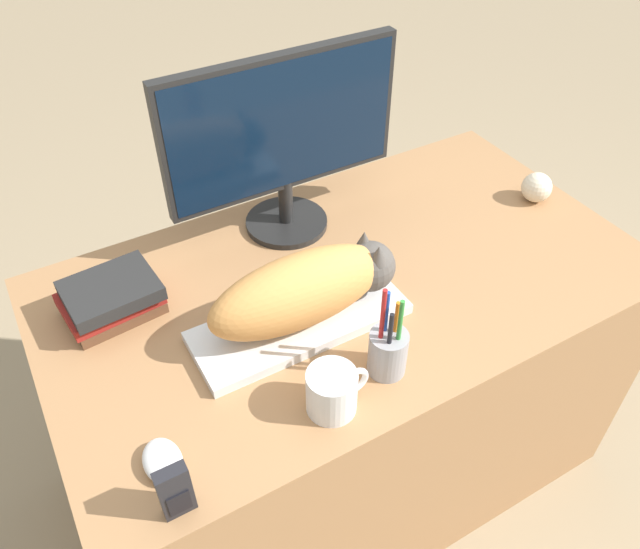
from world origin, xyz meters
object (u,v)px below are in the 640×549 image
object	(u,v)px
cat	(309,287)
monitor	(283,135)
computer_mouse	(163,461)
phone	(175,492)
pen_cup	(388,350)
coffee_mug	(333,391)
baseball	(537,187)
keyboard	(300,322)
book_stack	(112,298)

from	to	relation	value
cat	monitor	bearing A→B (deg)	70.39
computer_mouse	phone	bearing A→B (deg)	-92.08
pen_cup	phone	bearing A→B (deg)	-170.55
coffee_mug	baseball	distance (m)	0.86
cat	monitor	size ratio (longest dim) A/B	0.73
keyboard	baseball	world-z (taller)	baseball
phone	cat	bearing A→B (deg)	34.09
keyboard	coffee_mug	size ratio (longest dim) A/B	3.63
book_stack	keyboard	bearing A→B (deg)	-35.59
monitor	coffee_mug	bearing A→B (deg)	-108.95
pen_cup	baseball	world-z (taller)	pen_cup
computer_mouse	baseball	distance (m)	1.16
monitor	phone	size ratio (longest dim) A/B	5.01
cat	computer_mouse	world-z (taller)	cat
coffee_mug	phone	bearing A→B (deg)	-170.86
keyboard	book_stack	bearing A→B (deg)	144.41
coffee_mug	pen_cup	bearing A→B (deg)	10.16
phone	monitor	bearing A→B (deg)	49.40
cat	baseball	size ratio (longest dim) A/B	5.30
computer_mouse	book_stack	bearing A→B (deg)	85.26
monitor	baseball	distance (m)	0.70
computer_mouse	cat	bearing A→B (deg)	24.21
coffee_mug	cat	bearing A→B (deg)	72.09
monitor	pen_cup	distance (m)	0.55
phone	book_stack	bearing A→B (deg)	85.74
monitor	coffee_mug	distance (m)	0.61
monitor	coffee_mug	size ratio (longest dim) A/B	4.50
keyboard	coffee_mug	xyz separation A→B (m)	(-0.04, -0.21, 0.03)
cat	computer_mouse	distance (m)	0.43
computer_mouse	coffee_mug	world-z (taller)	coffee_mug
computer_mouse	book_stack	world-z (taller)	book_stack
monitor	book_stack	size ratio (longest dim) A/B	2.71
baseball	pen_cup	bearing A→B (deg)	-157.10
coffee_mug	keyboard	bearing A→B (deg)	77.97
cat	phone	distance (m)	0.47
monitor	phone	bearing A→B (deg)	-130.60
computer_mouse	book_stack	size ratio (longest dim) A/B	0.46
pen_cup	cat	bearing A→B (deg)	110.54
cat	coffee_mug	distance (m)	0.23
computer_mouse	coffee_mug	distance (m)	0.32
phone	book_stack	distance (m)	0.50
baseball	book_stack	distance (m)	1.10
monitor	pen_cup	size ratio (longest dim) A/B	2.61
coffee_mug	phone	xyz separation A→B (m)	(-0.32, -0.05, 0.01)
monitor	computer_mouse	world-z (taller)	monitor
cat	book_stack	size ratio (longest dim) A/B	1.98
pen_cup	book_stack	xyz separation A→B (m)	(-0.42, 0.42, -0.01)
keyboard	computer_mouse	xyz separation A→B (m)	(-0.36, -0.17, 0.00)
keyboard	phone	xyz separation A→B (m)	(-0.36, -0.26, 0.04)
cat	baseball	xyz separation A→B (m)	(0.74, 0.10, -0.06)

